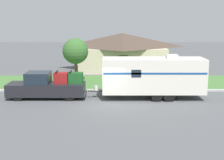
{
  "coord_description": "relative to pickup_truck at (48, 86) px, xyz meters",
  "views": [
    {
      "loc": [
        0.48,
        -21.58,
        5.89
      ],
      "look_at": [
        0.45,
        1.4,
        1.4
      ],
      "focal_mm": 50.0,
      "sensor_mm": 36.0,
      "label": 1
    }
  ],
  "objects": [
    {
      "name": "curb_strip",
      "position": [
        4.41,
        2.35,
        -0.85
      ],
      "size": [
        80.0,
        0.3,
        0.14
      ],
      "color": "#ADADA8",
      "rests_on": "ground_plane"
    },
    {
      "name": "mailbox",
      "position": [
        1.46,
        3.0,
        0.04
      ],
      "size": [
        0.48,
        0.2,
        1.24
      ],
      "color": "brown",
      "rests_on": "ground_plane"
    },
    {
      "name": "ground_plane",
      "position": [
        4.41,
        -1.4,
        -0.92
      ],
      "size": [
        120.0,
        120.0,
        0.0
      ],
      "primitive_type": "plane",
      "color": "#515456"
    },
    {
      "name": "house_across_street",
      "position": [
        6.09,
        13.66,
        1.31
      ],
      "size": [
        10.53,
        7.43,
        4.31
      ],
      "color": "beige",
      "rests_on": "ground_plane"
    },
    {
      "name": "tree_in_yard",
      "position": [
        1.47,
        6.11,
        2.03
      ],
      "size": [
        2.42,
        2.42,
        4.17
      ],
      "color": "brown",
      "rests_on": "ground_plane"
    },
    {
      "name": "pickup_truck",
      "position": [
        0.0,
        0.0,
        0.0
      ],
      "size": [
        5.88,
        1.93,
        2.08
      ],
      "color": "black",
      "rests_on": "ground_plane"
    },
    {
      "name": "travel_trailer",
      "position": [
        7.99,
        -0.0,
        0.84
      ],
      "size": [
        8.7,
        2.32,
        3.33
      ],
      "color": "black",
      "rests_on": "ground_plane"
    },
    {
      "name": "lawn_strip",
      "position": [
        4.41,
        6.0,
        -0.9
      ],
      "size": [
        80.0,
        7.0,
        0.03
      ],
      "color": "#477538",
      "rests_on": "ground_plane"
    }
  ]
}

